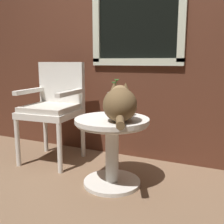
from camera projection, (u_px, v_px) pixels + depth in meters
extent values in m
plane|color=#7F6047|center=(93.00, 183.00, 2.21)|extent=(6.00, 6.00, 0.00)
cube|color=#562D1E|center=(128.00, 29.00, 2.64)|extent=(4.00, 0.04, 2.60)
cube|color=beige|center=(136.00, 62.00, 2.63)|extent=(0.93, 0.03, 0.07)
cube|color=beige|center=(96.00, 18.00, 2.72)|extent=(0.07, 0.03, 0.87)
cube|color=beige|center=(183.00, 12.00, 2.37)|extent=(0.07, 0.03, 0.87)
cube|color=black|center=(137.00, 15.00, 2.56)|extent=(0.84, 0.01, 0.85)
cylinder|color=silver|center=(112.00, 182.00, 2.20)|extent=(0.46, 0.46, 0.03)
cylinder|color=silver|center=(112.00, 152.00, 2.15)|extent=(0.11, 0.11, 0.48)
cylinder|color=silver|center=(112.00, 120.00, 2.10)|extent=(0.58, 0.58, 0.03)
torus|color=silver|center=(112.00, 124.00, 2.10)|extent=(0.56, 0.56, 0.02)
cylinder|color=silver|center=(18.00, 143.00, 2.54)|extent=(0.04, 0.04, 0.46)
cylinder|color=silver|center=(60.00, 148.00, 2.38)|extent=(0.04, 0.04, 0.46)
cylinder|color=silver|center=(45.00, 131.00, 2.95)|extent=(0.04, 0.04, 0.46)
cylinder|color=silver|center=(83.00, 135.00, 2.79)|extent=(0.04, 0.04, 0.46)
cube|color=silver|center=(51.00, 113.00, 2.62)|extent=(0.54, 0.53, 0.06)
cube|color=beige|center=(50.00, 108.00, 2.61)|extent=(0.49, 0.49, 0.05)
cube|color=silver|center=(62.00, 85.00, 2.77)|extent=(0.51, 0.09, 0.46)
cube|color=silver|center=(30.00, 91.00, 2.66)|extent=(0.08, 0.46, 0.04)
cube|color=silver|center=(71.00, 93.00, 2.50)|extent=(0.08, 0.46, 0.04)
ellipsoid|color=brown|center=(120.00, 105.00, 1.96)|extent=(0.35, 0.37, 0.25)
sphere|color=olive|center=(120.00, 96.00, 2.14)|extent=(0.17, 0.17, 0.17)
cone|color=brown|center=(126.00, 86.00, 2.13)|extent=(0.05, 0.05, 0.06)
cone|color=brown|center=(114.00, 86.00, 2.13)|extent=(0.05, 0.05, 0.06)
cylinder|color=brown|center=(120.00, 121.00, 1.77)|extent=(0.16, 0.27, 0.06)
cylinder|color=#99999E|center=(113.00, 114.00, 2.24)|extent=(0.08, 0.08, 0.01)
ellipsoid|color=#99999E|center=(113.00, 105.00, 2.23)|extent=(0.13, 0.13, 0.13)
cylinder|color=#99999E|center=(113.00, 96.00, 2.21)|extent=(0.07, 0.07, 0.05)
torus|color=#99999E|center=(113.00, 93.00, 2.21)|extent=(0.09, 0.09, 0.02)
cylinder|color=#47893D|center=(115.00, 87.00, 2.19)|extent=(0.04, 0.01, 0.11)
cone|color=#47893D|center=(117.00, 80.00, 2.17)|extent=(0.04, 0.04, 0.02)
cylinder|color=#47893D|center=(113.00, 88.00, 2.19)|extent=(0.02, 0.02, 0.09)
cone|color=#47893D|center=(114.00, 83.00, 2.18)|extent=(0.04, 0.04, 0.02)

